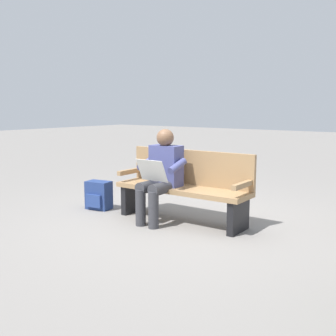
{
  "coord_description": "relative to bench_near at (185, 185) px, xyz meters",
  "views": [
    {
      "loc": [
        -2.99,
        4.23,
        1.47
      ],
      "look_at": [
        0.1,
        0.15,
        0.7
      ],
      "focal_mm": 44.45,
      "sensor_mm": 36.0,
      "label": 1
    }
  ],
  "objects": [
    {
      "name": "backpack",
      "position": [
        1.32,
        0.26,
        -0.26
      ],
      "size": [
        0.38,
        0.3,
        0.4
      ],
      "rotation": [
        0.0,
        0.0,
        0.18
      ],
      "color": "navy",
      "rests_on": "ground"
    },
    {
      "name": "bench_near",
      "position": [
        0.0,
        0.0,
        0.0
      ],
      "size": [
        1.81,
        0.53,
        0.9
      ],
      "rotation": [
        0.0,
        0.0,
        0.03
      ],
      "color": "#9E7A51",
      "rests_on": "ground"
    },
    {
      "name": "ground_plane",
      "position": [
        -0.0,
        0.07,
        -0.46
      ],
      "size": [
        40.0,
        40.0,
        0.0
      ],
      "primitive_type": "plane",
      "color": "gray"
    },
    {
      "name": "person_seated",
      "position": [
        0.2,
        0.24,
        0.17
      ],
      "size": [
        0.58,
        0.58,
        1.18
      ],
      "rotation": [
        0.0,
        0.0,
        0.03
      ],
      "color": "#474C84",
      "rests_on": "ground"
    }
  ]
}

